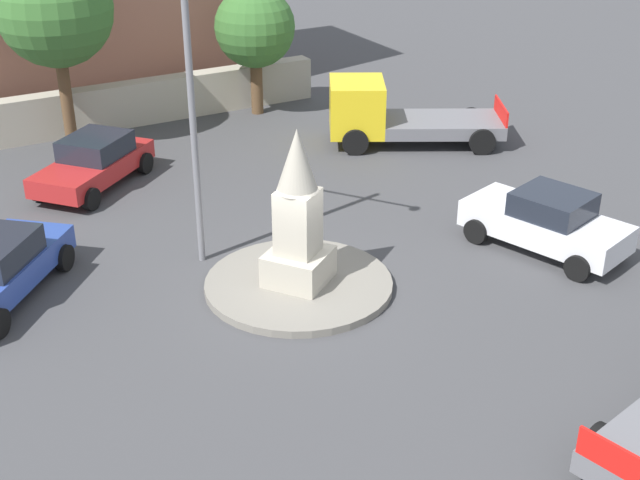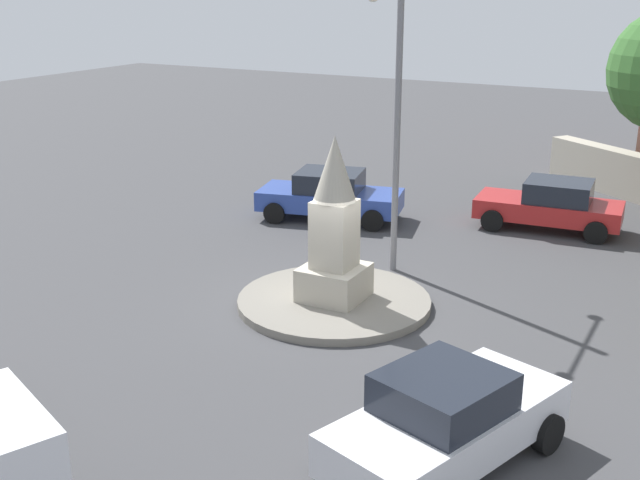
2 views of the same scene
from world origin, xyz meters
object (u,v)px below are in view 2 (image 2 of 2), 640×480
at_px(car_white_approaching, 447,420).
at_px(car_red_parked_right, 551,205).
at_px(streetlamp, 398,94).
at_px(car_blue_near_island, 330,195).
at_px(monument, 334,230).

distance_m(car_white_approaching, car_red_parked_right, 12.85).
relative_size(streetlamp, car_blue_near_island, 1.60).
bearing_deg(car_white_approaching, car_red_parked_right, 6.38).
bearing_deg(car_white_approaching, car_blue_near_island, 35.39).
xyz_separation_m(car_red_parked_right, car_blue_near_island, (-2.11, 6.15, 0.01)).
relative_size(car_white_approaching, car_red_parked_right, 1.04).
relative_size(streetlamp, car_red_parked_right, 1.73).
xyz_separation_m(monument, car_white_approaching, (-4.71, -4.33, -0.99)).
height_order(car_red_parked_right, car_blue_near_island, car_blue_near_island).
height_order(car_white_approaching, car_red_parked_right, car_white_approaching).
distance_m(car_red_parked_right, car_blue_near_island, 6.50).
distance_m(streetlamp, car_white_approaching, 9.25).
relative_size(car_white_approaching, car_blue_near_island, 0.96).
relative_size(monument, streetlamp, 0.51).
xyz_separation_m(streetlamp, car_white_approaching, (-7.46, -4.09, -3.63)).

